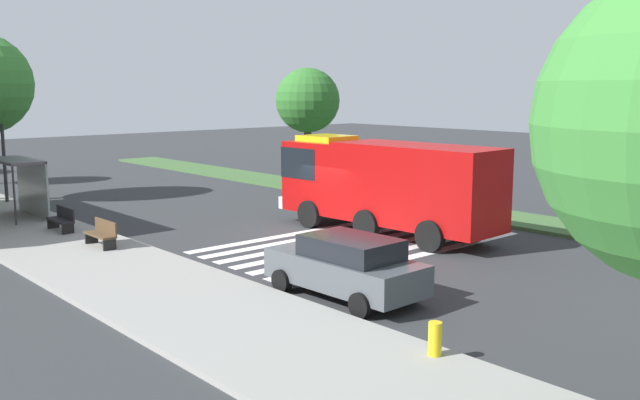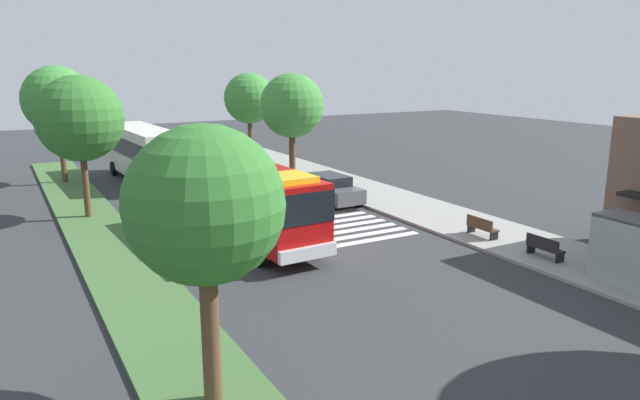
# 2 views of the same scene
# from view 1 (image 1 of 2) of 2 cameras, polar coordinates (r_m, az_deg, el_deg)

# --- Properties ---
(ground_plane) EXTENTS (120.00, 120.00, 0.00)m
(ground_plane) POSITION_cam_1_polar(r_m,az_deg,el_deg) (27.03, -0.34, -2.64)
(ground_plane) COLOR #2D3033
(sidewalk) EXTENTS (60.00, 4.52, 0.14)m
(sidewalk) POSITION_cam_1_polar(r_m,az_deg,el_deg) (22.50, -16.89, -5.27)
(sidewalk) COLOR gray
(sidewalk) RESTS_ON ground_plane
(median_strip) EXTENTS (60.00, 3.00, 0.14)m
(median_strip) POSITION_cam_1_polar(r_m,az_deg,el_deg) (32.53, 9.95, -0.64)
(median_strip) COLOR #3D6033
(median_strip) RESTS_ON ground_plane
(crosswalk) EXTENTS (5.85, 11.19, 0.01)m
(crosswalk) POSITION_cam_1_polar(r_m,az_deg,el_deg) (25.27, 3.33, -3.47)
(crosswalk) COLOR silver
(crosswalk) RESTS_ON ground_plane
(fire_truck) EXTENTS (9.51, 3.16, 3.61)m
(fire_truck) POSITION_cam_1_polar(r_m,az_deg,el_deg) (26.69, 4.97, 1.56)
(fire_truck) COLOR #A50C0C
(fire_truck) RESTS_ON ground_plane
(parked_car_west) EXTENTS (4.54, 2.19, 1.67)m
(parked_car_west) POSITION_cam_1_polar(r_m,az_deg,el_deg) (18.53, 2.15, -5.39)
(parked_car_west) COLOR #474C51
(parked_car_west) RESTS_ON ground_plane
(bus_stop_shelter) EXTENTS (3.50, 1.40, 2.46)m
(bus_stop_shelter) POSITION_cam_1_polar(r_m,az_deg,el_deg) (31.83, -23.04, 1.86)
(bus_stop_shelter) COLOR #4C4C51
(bus_stop_shelter) RESTS_ON sidewalk
(bench_near_shelter) EXTENTS (1.60, 0.50, 0.90)m
(bench_near_shelter) POSITION_cam_1_polar(r_m,az_deg,el_deg) (28.28, -20.33, -1.47)
(bench_near_shelter) COLOR black
(bench_near_shelter) RESTS_ON sidewalk
(bench_west_of_shelter) EXTENTS (1.60, 0.50, 0.90)m
(bench_west_of_shelter) POSITION_cam_1_polar(r_m,az_deg,el_deg) (25.06, -17.39, -2.62)
(bench_west_of_shelter) COLOR #4C3823
(bench_west_of_shelter) RESTS_ON sidewalk
(street_lamp) EXTENTS (0.36, 0.36, 5.57)m
(street_lamp) POSITION_cam_1_polar(r_m,az_deg,el_deg) (36.20, -24.52, 5.07)
(street_lamp) COLOR #2D2D30
(street_lamp) RESTS_ON sidewalk
(median_tree_center) EXTENTS (3.54, 3.54, 6.48)m
(median_tree_center) POSITION_cam_1_polar(r_m,az_deg,el_deg) (38.71, -1.02, 8.09)
(median_tree_center) COLOR #513823
(median_tree_center) RESTS_ON median_strip
(fire_hydrant) EXTENTS (0.28, 0.28, 0.70)m
(fire_hydrant) POSITION_cam_1_polar(r_m,az_deg,el_deg) (14.59, 9.37, -11.12)
(fire_hydrant) COLOR gold
(fire_hydrant) RESTS_ON sidewalk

